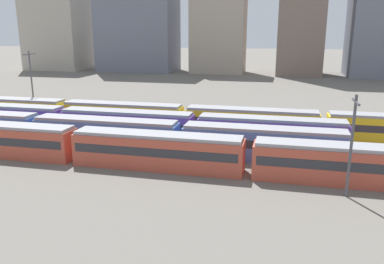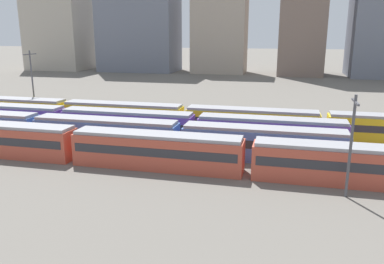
{
  "view_description": "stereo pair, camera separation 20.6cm",
  "coord_description": "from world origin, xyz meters",
  "px_view_note": "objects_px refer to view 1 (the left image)",
  "views": [
    {
      "loc": [
        34.24,
        -36.84,
        13.88
      ],
      "look_at": [
        23.61,
        7.8,
        2.04
      ],
      "focal_mm": 36.42,
      "sensor_mm": 36.0,
      "label": 1
    },
    {
      "loc": [
        34.44,
        -36.79,
        13.88
      ],
      "look_at": [
        23.61,
        7.8,
        2.04
      ],
      "focal_mm": 36.42,
      "sensor_mm": 36.0,
      "label": 2
    }
  ],
  "objects_px": {
    "train_track_0": "(350,164)",
    "train_track_3": "(323,126)",
    "train_track_1": "(106,133)",
    "catenary_pole_0": "(352,141)",
    "train_track_2": "(127,124)",
    "catenary_pole_1": "(32,81)"
  },
  "relations": [
    {
      "from": "train_track_0",
      "to": "train_track_3",
      "type": "bearing_deg",
      "value": 94.09
    },
    {
      "from": "train_track_1",
      "to": "catenary_pole_0",
      "type": "relative_size",
      "value": 6.24
    },
    {
      "from": "train_track_2",
      "to": "train_track_3",
      "type": "height_order",
      "value": "same"
    },
    {
      "from": "train_track_1",
      "to": "train_track_3",
      "type": "bearing_deg",
      "value": 21.73
    },
    {
      "from": "train_track_1",
      "to": "catenary_pole_0",
      "type": "distance_m",
      "value": 28.04
    },
    {
      "from": "train_track_1",
      "to": "catenary_pole_1",
      "type": "relative_size",
      "value": 5.07
    },
    {
      "from": "train_track_2",
      "to": "train_track_3",
      "type": "relative_size",
      "value": 0.5
    },
    {
      "from": "train_track_0",
      "to": "train_track_1",
      "type": "relative_size",
      "value": 1.68
    },
    {
      "from": "train_track_2",
      "to": "train_track_3",
      "type": "xyz_separation_m",
      "value": [
        25.49,
        5.2,
        0.0
      ]
    },
    {
      "from": "train_track_1",
      "to": "train_track_0",
      "type": "bearing_deg",
      "value": -10.82
    },
    {
      "from": "catenary_pole_0",
      "to": "catenary_pole_1",
      "type": "relative_size",
      "value": 0.81
    },
    {
      "from": "train_track_0",
      "to": "catenary_pole_0",
      "type": "xyz_separation_m",
      "value": [
        -0.64,
        -3.22,
        3.1
      ]
    },
    {
      "from": "train_track_3",
      "to": "catenary_pole_0",
      "type": "bearing_deg",
      "value": -88.56
    },
    {
      "from": "train_track_0",
      "to": "train_track_2",
      "type": "xyz_separation_m",
      "value": [
        -26.6,
        10.4,
        -0.0
      ]
    },
    {
      "from": "train_track_3",
      "to": "catenary_pole_1",
      "type": "xyz_separation_m",
      "value": [
        -45.39,
        3.12,
        4.16
      ]
    },
    {
      "from": "train_track_1",
      "to": "catenary_pole_0",
      "type": "bearing_deg",
      "value": -17.58
    },
    {
      "from": "train_track_2",
      "to": "catenary_pole_1",
      "type": "height_order",
      "value": "catenary_pole_1"
    },
    {
      "from": "train_track_3",
      "to": "catenary_pole_0",
      "type": "relative_size",
      "value": 12.58
    },
    {
      "from": "catenary_pole_1",
      "to": "train_track_3",
      "type": "bearing_deg",
      "value": -3.94
    },
    {
      "from": "catenary_pole_0",
      "to": "catenary_pole_1",
      "type": "xyz_separation_m",
      "value": [
        -45.87,
        21.94,
        1.06
      ]
    },
    {
      "from": "train_track_0",
      "to": "train_track_3",
      "type": "distance_m",
      "value": 15.64
    },
    {
      "from": "train_track_0",
      "to": "catenary_pole_0",
      "type": "distance_m",
      "value": 4.51
    }
  ]
}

